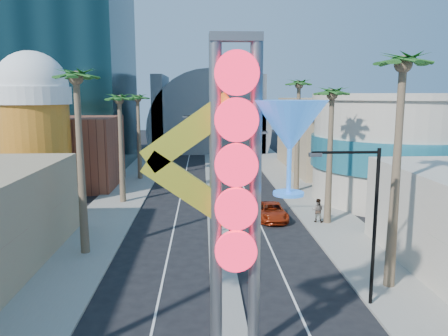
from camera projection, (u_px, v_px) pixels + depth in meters
sidewalk_west at (127, 191)px, 47.71m from camera, size 5.00×100.00×0.15m
sidewalk_east at (299, 189)px, 48.62m from camera, size 5.00×100.00×0.15m
median at (213, 185)px, 51.12m from camera, size 1.60×84.00×0.15m
brick_filler_west at (72, 152)px, 49.69m from camera, size 10.00×10.00×8.00m
filler_east at (325, 134)px, 60.92m from camera, size 10.00×20.00×10.00m
beer_mug at (34, 123)px, 41.13m from camera, size 7.00×7.00×14.50m
turquoise_building at (396, 148)px, 43.25m from camera, size 16.60×16.60×10.60m
canopy at (209, 127)px, 83.90m from camera, size 22.00×16.00×22.00m
neon_sign at (259, 186)px, 15.45m from camera, size 6.53×2.60×12.55m
streetlight_0 at (226, 171)px, 32.62m from camera, size 3.79×0.25×8.00m
streetlight_1 at (207, 139)px, 56.20m from camera, size 3.79×0.25×8.00m
streetlight_2 at (366, 213)px, 21.11m from camera, size 3.45×0.25×8.00m
palm_1 at (77, 89)px, 27.23m from camera, size 2.40×2.40×12.70m
palm_2 at (119, 105)px, 41.24m from camera, size 2.40×2.40×11.20m
palm_3 at (138, 103)px, 53.06m from camera, size 2.40×2.40×11.20m
palm_5 at (402, 79)px, 22.12m from camera, size 2.40×2.40×13.20m
palm_6 at (332, 102)px, 34.16m from camera, size 2.40×2.40×11.70m
palm_7 at (299, 91)px, 45.83m from camera, size 2.40×2.40×12.70m
red_pickup at (271, 211)px, 37.01m from camera, size 2.47×5.11×1.40m
pedestrian_b at (318, 210)px, 35.74m from camera, size 1.15×1.03×1.95m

